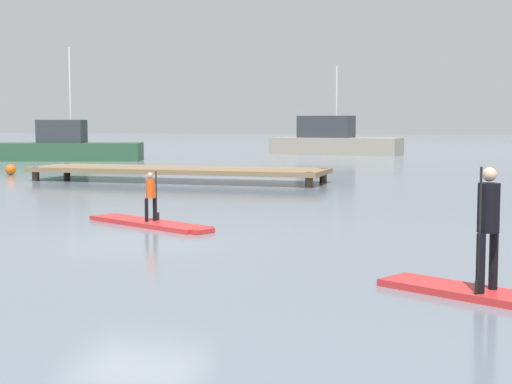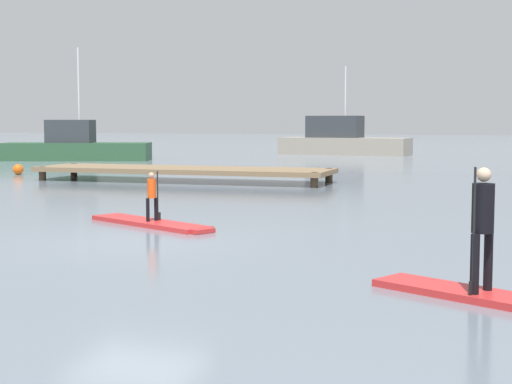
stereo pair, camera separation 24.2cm
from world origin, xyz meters
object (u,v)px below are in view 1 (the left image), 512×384
Objects in this scene: fishing_boat_white_large at (333,140)px; fishing_boat_green_midground at (67,147)px; paddleboard_far at (510,299)px; paddler_adult at (488,221)px; paddler_child_solo at (151,194)px; mooring_buoy_near at (11,170)px; paddleboard_near at (150,223)px.

fishing_boat_green_midground is (-13.37, -12.81, -0.16)m from fishing_boat_white_large.
paddleboard_far is 2.16× the size of paddler_adult.
fishing_boat_white_large is (-10.73, 43.27, -0.07)m from paddler_adult.
fishing_boat_white_large reaches higher than paddleboard_far.
paddler_adult is 38.84m from fishing_boat_green_midground.
mooring_buoy_near is at bearing 133.55° from paddler_child_solo.
mooring_buoy_near is (-9.26, -24.49, -0.74)m from fishing_boat_white_large.
paddleboard_far is 39.16m from fishing_boat_green_midground.
paddleboard_near is 3.21× the size of paddler_child_solo.
paddler_child_solo is at bearing 143.47° from paddler_adult.
fishing_boat_green_midground reaches higher than paddleboard_far.
paddler_child_solo is 0.12× the size of fishing_boat_white_large.
paddleboard_far is at bearing -75.74° from fishing_boat_white_large.
fishing_boat_green_midground is at bearing -136.23° from fishing_boat_white_large.
fishing_boat_white_large is 1.03× the size of fishing_boat_green_midground.
paddleboard_near is at bearing -165.24° from paddler_child_solo.
paddleboard_far is (7.56, -5.53, -0.66)m from paddler_child_solo.
paddleboard_far is 0.39× the size of fishing_boat_white_large.
paddler_adult reaches higher than paddleboard_far.
fishing_boat_white_large is 20.02× the size of mooring_buoy_near.
fishing_boat_white_large is 18.52m from fishing_boat_green_midground.
paddler_adult reaches higher than paddler_child_solo.
paddler_adult is 27.45m from mooring_buoy_near.
fishing_boat_white_large reaches higher than paddleboard_near.
mooring_buoy_near is (4.11, -11.68, -0.58)m from fishing_boat_green_midground.
paddleboard_far is at bearing -51.43° from fishing_boat_green_midground.
paddleboard_far is (7.58, -5.52, 0.00)m from paddleboard_near.
paddleboard_far is at bearing -36.09° from paddleboard_near.
fishing_boat_green_midground is at bearing 109.37° from mooring_buoy_near.
fishing_boat_white_large is at bearing 95.22° from paddleboard_near.
paddleboard_near is at bearing -56.14° from fishing_boat_green_midground.
mooring_buoy_near is (-20.00, 18.78, -0.81)m from paddler_adult.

